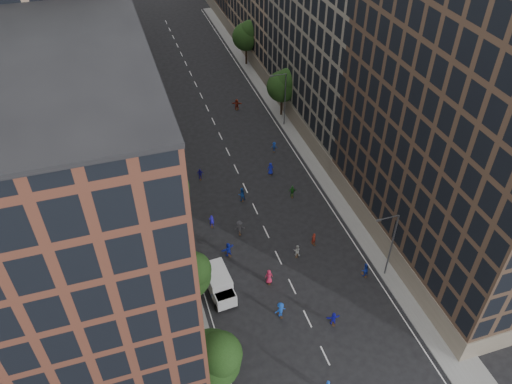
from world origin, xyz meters
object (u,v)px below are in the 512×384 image
Objects in this scene: cargo_van at (219,284)px; skater_2 at (365,270)px; streetlamp_near at (390,242)px; streetlamp_far at (284,97)px.

skater_2 is at bearing -13.33° from cargo_van.
streetlamp_near is 5.12× the size of skater_2.
streetlamp_far reaches higher than skater_2.
streetlamp_near is at bearing 155.60° from skater_2.
cargo_van is at bearing 170.29° from streetlamp_near.
cargo_van is 3.00× the size of skater_2.
streetlamp_near is 1.71× the size of cargo_van.
streetlamp_near is at bearing -13.96° from cargo_van.
streetlamp_near reaches higher than cargo_van.
streetlamp_near is 18.81m from cargo_van.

